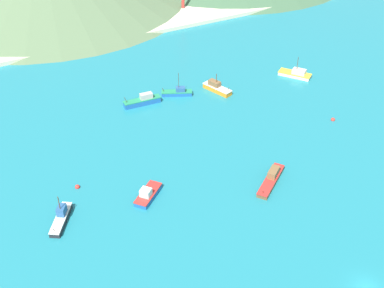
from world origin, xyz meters
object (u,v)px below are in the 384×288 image
fishing_boat_8 (177,92)px  buoy_0 (77,187)px  fishing_boat_1 (296,74)px  fishing_boat_4 (61,218)px  fishing_boat_7 (217,88)px  fishing_boat_5 (148,194)px  fishing_boat_0 (143,101)px  buoy_1 (333,120)px  fishing_boat_2 (271,179)px

fishing_boat_8 → buoy_0: (-32.95, -22.76, -0.60)m
fishing_boat_1 → fishing_boat_4: bearing=-160.9°
fishing_boat_4 → fishing_boat_7: size_ratio=0.94×
fishing_boat_5 → fishing_boat_8: bearing=55.1°
fishing_boat_0 → fishing_boat_8: 9.40m
fishing_boat_7 → buoy_1: (16.84, -24.45, -0.79)m
fishing_boat_2 → fishing_boat_7: size_ratio=1.18×
fishing_boat_2 → fishing_boat_7: 37.05m
fishing_boat_0 → fishing_boat_4: 41.76m
fishing_boat_0 → fishing_boat_7: bearing=-8.4°
fishing_boat_0 → fishing_boat_5: size_ratio=1.31×
fishing_boat_0 → fishing_boat_5: fishing_boat_0 is taller
fishing_boat_7 → buoy_1: bearing=-55.4°
fishing_boat_8 → fishing_boat_5: bearing=-124.9°
fishing_boat_8 → fishing_boat_0: bearing=-179.6°
fishing_boat_4 → fishing_boat_8: 48.75m
buoy_1 → fishing_boat_2: bearing=-155.7°
fishing_boat_2 → fishing_boat_4: (-39.09, 8.55, 0.07)m
fishing_boat_4 → buoy_1: fishing_boat_4 is taller
fishing_boat_4 → fishing_boat_8: (38.18, 30.31, -0.10)m
fishing_boat_0 → buoy_0: bearing=-136.1°
fishing_boat_8 → buoy_1: (26.48, -27.31, -0.60)m
fishing_boat_0 → buoy_1: bearing=-37.2°
fishing_boat_5 → fishing_boat_7: fishing_boat_7 is taller
fishing_boat_2 → fishing_boat_5: size_ratio=1.40×
fishing_boat_7 → buoy_0: bearing=-155.0°
fishing_boat_0 → fishing_boat_4: size_ratio=1.19×
fishing_boat_5 → fishing_boat_7: size_ratio=0.85×
fishing_boat_2 → fishing_boat_7: (8.73, 36.00, 0.16)m
fishing_boat_1 → fishing_boat_8: 32.75m
fishing_boat_0 → fishing_boat_2: bearing=-75.1°
fishing_boat_8 → buoy_1: size_ratio=8.21×
fishing_boat_7 → fishing_boat_8: (-9.64, 2.86, -0.19)m
fishing_boat_7 → fishing_boat_4: bearing=-150.1°
fishing_boat_1 → fishing_boat_8: size_ratio=1.13×
fishing_boat_7 → buoy_1: fishing_boat_7 is taller
fishing_boat_0 → fishing_boat_5: (-12.76, -31.70, -0.18)m
fishing_boat_1 → fishing_boat_2: 45.42m
fishing_boat_4 → buoy_1: size_ratio=8.31×
fishing_boat_8 → buoy_1: fishing_boat_8 is taller
fishing_boat_8 → fishing_boat_1: bearing=-10.5°
fishing_boat_0 → buoy_0: 32.72m
fishing_boat_1 → buoy_0: 67.30m
fishing_boat_7 → buoy_0: fishing_boat_7 is taller
fishing_boat_5 → buoy_1: 48.84m
buoy_1 → buoy_0: bearing=175.6°
fishing_boat_0 → fishing_boat_8: size_ratio=1.20×
fishing_boat_0 → fishing_boat_2: size_ratio=0.94×
fishing_boat_7 → buoy_1: 29.70m
fishing_boat_1 → fishing_boat_2: bearing=-133.6°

